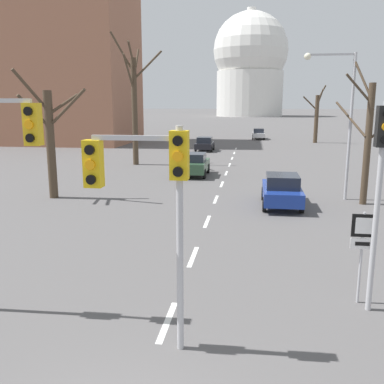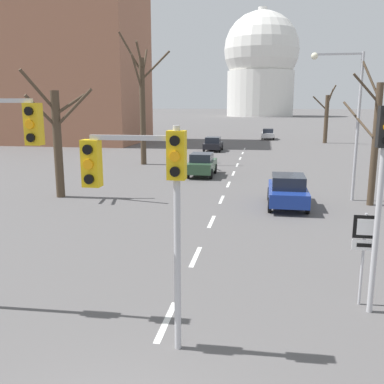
% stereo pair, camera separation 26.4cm
% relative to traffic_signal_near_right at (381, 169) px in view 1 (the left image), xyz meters
% --- Properties ---
extents(lane_stripe_0, '(0.16, 2.00, 0.01)m').
position_rel_traffic_signal_near_right_xyz_m(lane_stripe_0, '(-4.95, -1.32, -3.62)').
color(lane_stripe_0, silver).
rests_on(lane_stripe_0, ground_plane).
extents(lane_stripe_1, '(0.16, 2.00, 0.01)m').
position_rel_traffic_signal_near_right_xyz_m(lane_stripe_1, '(-4.95, 3.18, -3.62)').
color(lane_stripe_1, silver).
rests_on(lane_stripe_1, ground_plane).
extents(lane_stripe_2, '(0.16, 2.00, 0.01)m').
position_rel_traffic_signal_near_right_xyz_m(lane_stripe_2, '(-4.95, 7.68, -3.62)').
color(lane_stripe_2, silver).
rests_on(lane_stripe_2, ground_plane).
extents(lane_stripe_3, '(0.16, 2.00, 0.01)m').
position_rel_traffic_signal_near_right_xyz_m(lane_stripe_3, '(-4.95, 12.18, -3.62)').
color(lane_stripe_3, silver).
rests_on(lane_stripe_3, ground_plane).
extents(lane_stripe_4, '(0.16, 2.00, 0.01)m').
position_rel_traffic_signal_near_right_xyz_m(lane_stripe_4, '(-4.95, 16.68, -3.62)').
color(lane_stripe_4, silver).
rests_on(lane_stripe_4, ground_plane).
extents(lane_stripe_5, '(0.16, 2.00, 0.01)m').
position_rel_traffic_signal_near_right_xyz_m(lane_stripe_5, '(-4.95, 21.18, -3.62)').
color(lane_stripe_5, silver).
rests_on(lane_stripe_5, ground_plane).
extents(lane_stripe_6, '(0.16, 2.00, 0.01)m').
position_rel_traffic_signal_near_right_xyz_m(lane_stripe_6, '(-4.95, 25.68, -3.62)').
color(lane_stripe_6, silver).
rests_on(lane_stripe_6, ground_plane).
extents(lane_stripe_7, '(0.16, 2.00, 0.01)m').
position_rel_traffic_signal_near_right_xyz_m(lane_stripe_7, '(-4.95, 30.18, -3.62)').
color(lane_stripe_7, silver).
rests_on(lane_stripe_7, ground_plane).
extents(lane_stripe_8, '(0.16, 2.00, 0.01)m').
position_rel_traffic_signal_near_right_xyz_m(lane_stripe_8, '(-4.95, 34.68, -3.62)').
color(lane_stripe_8, silver).
rests_on(lane_stripe_8, ground_plane).
extents(lane_stripe_9, '(0.16, 2.00, 0.01)m').
position_rel_traffic_signal_near_right_xyz_m(lane_stripe_9, '(-4.95, 39.18, -3.62)').
color(lane_stripe_9, silver).
rests_on(lane_stripe_9, ground_plane).
extents(traffic_signal_near_right, '(0.36, 0.34, 5.21)m').
position_rel_traffic_signal_near_right_xyz_m(traffic_signal_near_right, '(0.00, 0.00, 0.00)').
color(traffic_signal_near_right, '#B2B2B7').
rests_on(traffic_signal_near_right, ground_plane).
extents(traffic_signal_centre_tall, '(2.13, 0.34, 4.75)m').
position_rel_traffic_signal_near_right_xyz_m(traffic_signal_centre_tall, '(-5.07, -2.40, -0.03)').
color(traffic_signal_centre_tall, '#B2B2B7').
rests_on(traffic_signal_centre_tall, ground_plane).
extents(route_sign_post, '(0.60, 0.08, 2.46)m').
position_rel_traffic_signal_near_right_xyz_m(route_sign_post, '(-0.17, 0.38, -1.95)').
color(route_sign_post, '#B2B2B7').
rests_on(route_sign_post, ground_plane).
extents(street_lamp_right, '(2.65, 0.36, 7.73)m').
position_rel_traffic_signal_near_right_xyz_m(street_lamp_right, '(1.53, 13.19, 1.21)').
color(street_lamp_right, '#B2B2B7').
rests_on(street_lamp_right, ground_plane).
extents(sedan_near_left, '(1.95, 4.24, 1.66)m').
position_rel_traffic_signal_near_right_xyz_m(sedan_near_left, '(-1.50, 11.09, -2.78)').
color(sedan_near_left, navy).
rests_on(sedan_near_left, ground_plane).
extents(sedan_near_right, '(1.82, 4.08, 1.66)m').
position_rel_traffic_signal_near_right_xyz_m(sedan_near_right, '(-7.13, 19.74, -2.78)').
color(sedan_near_right, '#2D4C33').
rests_on(sedan_near_right, ground_plane).
extents(sedan_mid_centre, '(1.90, 3.93, 1.54)m').
position_rel_traffic_signal_near_right_xyz_m(sedan_mid_centre, '(-8.27, 36.23, -2.85)').
color(sedan_mid_centre, black).
rests_on(sedan_mid_centre, ground_plane).
extents(sedan_far_left, '(1.80, 4.50, 1.56)m').
position_rel_traffic_signal_near_right_xyz_m(sedan_far_left, '(-2.24, 53.02, -2.82)').
color(sedan_far_left, silver).
rests_on(sedan_far_left, ground_plane).
extents(bare_tree_left_near, '(3.60, 1.99, 6.91)m').
position_rel_traffic_signal_near_right_xyz_m(bare_tree_left_near, '(-13.90, 11.31, -0.32)').
color(bare_tree_left_near, '#473828').
rests_on(bare_tree_left_near, ground_plane).
extents(bare_tree_right_near, '(2.82, 2.09, 7.46)m').
position_rel_traffic_signal_near_right_xyz_m(bare_tree_right_near, '(5.15, 48.11, -0.18)').
color(bare_tree_right_near, '#473828').
rests_on(bare_tree_right_near, ground_plane).
extents(bare_tree_left_far, '(4.28, 4.56, 10.90)m').
position_rel_traffic_signal_near_right_xyz_m(bare_tree_left_far, '(-12.93, 24.76, 1.54)').
color(bare_tree_left_far, '#473828').
rests_on(bare_tree_left_far, ground_plane).
extents(bare_tree_right_far, '(2.79, 4.36, 7.41)m').
position_rel_traffic_signal_near_right_xyz_m(bare_tree_right_far, '(2.72, 12.19, -0.20)').
color(bare_tree_right_far, '#473828').
rests_on(bare_tree_right_far, ground_plane).
extents(capitol_dome, '(29.27, 29.27, 41.35)m').
position_rel_traffic_signal_near_right_xyz_m(capitol_dome, '(-4.95, 166.75, 16.51)').
color(capitol_dome, silver).
rests_on(capitol_dome, ground_plane).
extents(apartment_block_left, '(18.00, 14.00, 25.70)m').
position_rel_traffic_signal_near_right_xyz_m(apartment_block_left, '(-28.05, 44.40, 9.22)').
color(apartment_block_left, '#9E664C').
rests_on(apartment_block_left, ground_plane).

